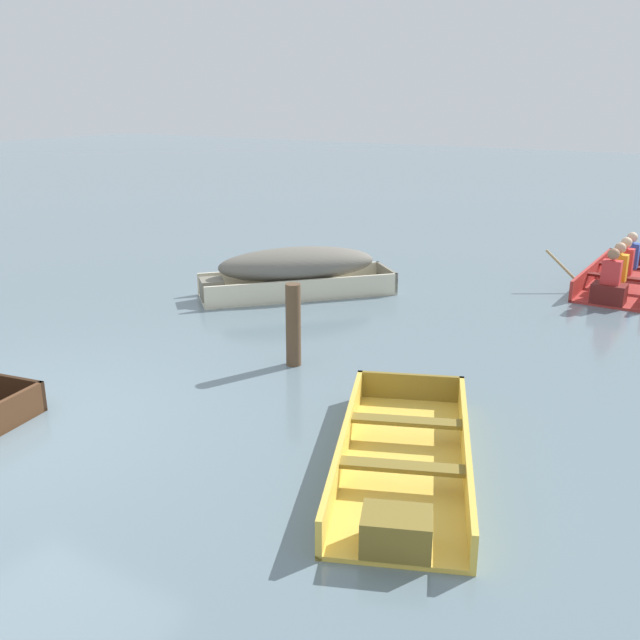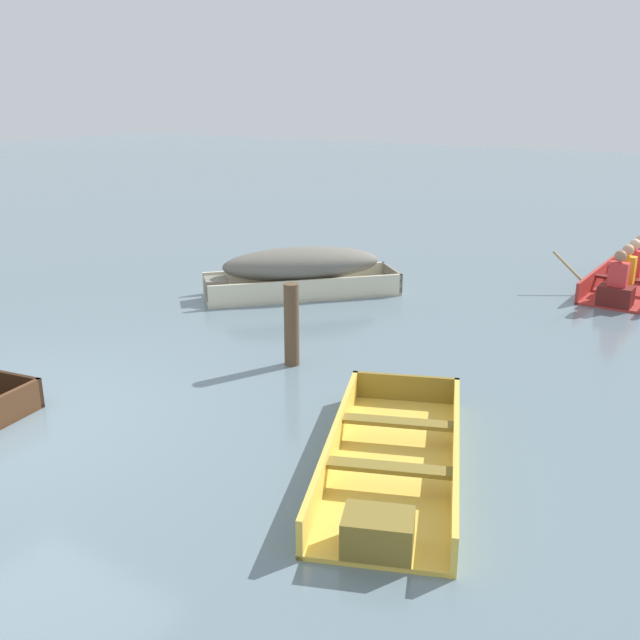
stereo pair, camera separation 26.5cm
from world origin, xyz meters
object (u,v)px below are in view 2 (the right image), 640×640
object	(u,v)px
skiff_yellow_mid_moored	(392,465)
mooring_post	(292,325)
skiff_cream_near_moored	(300,268)
rowboat_red_with_crew	(631,279)

from	to	relation	value
skiff_yellow_mid_moored	mooring_post	xyz separation A→B (m)	(-2.30, 1.70, 0.40)
skiff_yellow_mid_moored	skiff_cream_near_moored	bearing A→B (deg)	132.79
skiff_yellow_mid_moored	rowboat_red_with_crew	xyz separation A→B (m)	(0.47, 7.56, 0.12)
skiff_cream_near_moored	rowboat_red_with_crew	xyz separation A→B (m)	(4.52, 3.19, -0.21)
skiff_cream_near_moored	skiff_yellow_mid_moored	distance (m)	5.96
skiff_cream_near_moored	rowboat_red_with_crew	bearing A→B (deg)	35.22
skiff_cream_near_moored	mooring_post	distance (m)	3.19
rowboat_red_with_crew	mooring_post	size ratio (longest dim) A/B	2.95
skiff_yellow_mid_moored	mooring_post	world-z (taller)	mooring_post
rowboat_red_with_crew	mooring_post	xyz separation A→B (m)	(-2.77, -5.86, 0.28)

